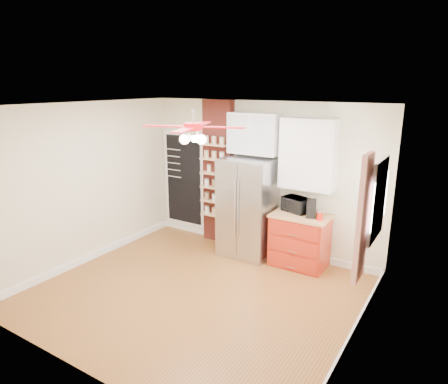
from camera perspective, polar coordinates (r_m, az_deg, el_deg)
The scene contains 21 objects.
floor at distance 6.08m, azimuth -3.94°, elevation -14.14°, with size 4.50×4.50×0.00m, color #905A24.
ceiling at distance 5.30m, azimuth -4.48°, elevation 12.19°, with size 4.50×4.50×0.00m, color white.
wall_back at distance 7.19m, azimuth 5.24°, elevation 2.10°, with size 4.50×0.02×2.70m, color beige.
wall_front at distance 4.20m, azimuth -20.67°, elevation -8.59°, with size 4.50×0.02×2.70m, color beige.
wall_left at distance 7.07m, azimuth -19.10°, elevation 1.07°, with size 0.02×4.00×2.70m, color beige.
wall_right at distance 4.65m, azimuth 18.96°, elevation -6.13°, with size 0.02×4.00×2.70m, color beige.
chalkboard at distance 8.11m, azimuth -5.69°, elevation 1.77°, with size 0.95×0.05×1.95m.
brick_pillar at distance 7.54m, azimuth -0.81°, elevation 2.77°, with size 0.60×0.16×2.70m, color maroon.
fridge at distance 7.02m, azimuth 3.41°, elevation -2.21°, with size 0.90×0.70×1.75m, color #BBBBC0.
upper_glass_cabinet at distance 6.92m, azimuth 4.36°, elevation 8.33°, with size 0.90×0.35×0.70m, color white.
red_cabinet at distance 6.83m, azimuth 10.76°, elevation -6.75°, with size 0.94×0.64×0.90m.
upper_shelf_unit at distance 6.60m, azimuth 11.92°, elevation 5.29°, with size 0.90×0.30×1.15m, color white.
window at distance 5.43m, azimuth 21.18°, elevation -1.05°, with size 0.04×0.75×1.05m, color white.
curtain at distance 4.95m, azimuth 19.23°, elevation -3.61°, with size 0.06×0.40×1.55m, color #B52618.
ceiling_fan at distance 5.33m, azimuth -4.42°, elevation 9.23°, with size 1.40×1.40×0.44m.
toaster_oven at distance 6.78m, azimuth 10.25°, elevation -1.76°, with size 0.44×0.30×0.24m, color black.
coffee_maker at distance 6.55m, azimuth 12.38°, elevation -2.31°, with size 0.15×0.21×0.28m, color black.
canister_left at distance 6.45m, azimuth 13.53°, elevation -3.38°, with size 0.10×0.10×0.13m, color red.
canister_right at distance 6.57m, azimuth 13.49°, elevation -3.02°, with size 0.10×0.10×0.13m, color #A72309.
pantry_jar_oats at distance 7.50m, azimuth -2.13°, elevation 3.38°, with size 0.08×0.08×0.13m, color beige.
pantry_jar_beans at distance 7.32m, azimuth -0.51°, elevation 3.15°, with size 0.10×0.10×0.15m, color brown.
Camera 1 is at (3.15, -4.26, 2.98)m, focal length 32.00 mm.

